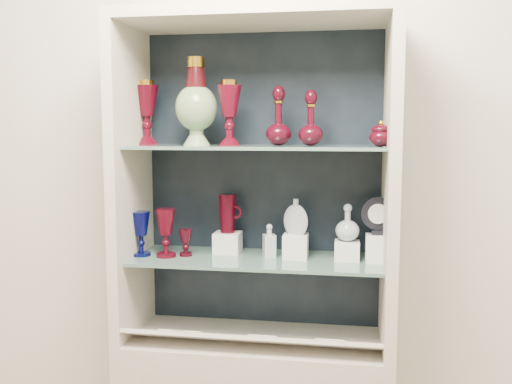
% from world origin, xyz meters
% --- Properties ---
extents(wall_back, '(3.50, 0.02, 2.80)m').
position_xyz_m(wall_back, '(0.00, 1.75, 1.40)').
color(wall_back, beige).
rests_on(wall_back, ground).
extents(cabinet_back_panel, '(0.98, 0.02, 1.15)m').
position_xyz_m(cabinet_back_panel, '(0.00, 1.72, 1.32)').
color(cabinet_back_panel, black).
rests_on(cabinet_back_panel, cabinet_base).
extents(cabinet_side_left, '(0.04, 0.40, 1.15)m').
position_xyz_m(cabinet_side_left, '(-0.48, 1.53, 1.32)').
color(cabinet_side_left, beige).
rests_on(cabinet_side_left, cabinet_base).
extents(cabinet_side_right, '(0.04, 0.40, 1.15)m').
position_xyz_m(cabinet_side_right, '(0.48, 1.53, 1.32)').
color(cabinet_side_right, beige).
rests_on(cabinet_side_right, cabinet_base).
extents(cabinet_top_cap, '(1.00, 0.40, 0.04)m').
position_xyz_m(cabinet_top_cap, '(0.00, 1.53, 1.92)').
color(cabinet_top_cap, beige).
rests_on(cabinet_top_cap, cabinet_side_left).
extents(shelf_lower, '(0.92, 0.34, 0.01)m').
position_xyz_m(shelf_lower, '(0.00, 1.55, 1.04)').
color(shelf_lower, slate).
rests_on(shelf_lower, cabinet_side_left).
extents(shelf_upper, '(0.92, 0.34, 0.01)m').
position_xyz_m(shelf_upper, '(0.00, 1.55, 1.46)').
color(shelf_upper, slate).
rests_on(shelf_upper, cabinet_side_left).
extents(label_ledge, '(0.92, 0.17, 0.09)m').
position_xyz_m(label_ledge, '(0.00, 1.42, 0.78)').
color(label_ledge, beige).
rests_on(label_ledge, cabinet_base).
extents(label_card_0, '(0.10, 0.06, 0.03)m').
position_xyz_m(label_card_0, '(0.28, 1.42, 0.80)').
color(label_card_0, white).
rests_on(label_card_0, label_ledge).
extents(label_card_1, '(0.10, 0.06, 0.03)m').
position_xyz_m(label_card_1, '(0.04, 1.42, 0.80)').
color(label_card_1, white).
rests_on(label_card_1, label_ledge).
extents(label_card_2, '(0.10, 0.06, 0.03)m').
position_xyz_m(label_card_2, '(-0.23, 1.42, 0.80)').
color(label_card_2, white).
rests_on(label_card_2, label_ledge).
extents(label_card_3, '(0.10, 0.06, 0.03)m').
position_xyz_m(label_card_3, '(-0.29, 1.42, 0.80)').
color(label_card_3, white).
rests_on(label_card_3, label_ledge).
extents(pedestal_lamp_left, '(0.11, 0.11, 0.24)m').
position_xyz_m(pedestal_lamp_left, '(-0.44, 1.61, 1.59)').
color(pedestal_lamp_left, '#4B0714').
rests_on(pedestal_lamp_left, shelf_upper).
extents(pedestal_lamp_right, '(0.12, 0.12, 0.23)m').
position_xyz_m(pedestal_lamp_right, '(-0.10, 1.53, 1.59)').
color(pedestal_lamp_right, '#4B0714').
rests_on(pedestal_lamp_right, shelf_upper).
extents(enamel_urn, '(0.16, 0.16, 0.32)m').
position_xyz_m(enamel_urn, '(-0.22, 1.54, 1.63)').
color(enamel_urn, '#0F4D23').
rests_on(enamel_urn, shelf_upper).
extents(ruby_decanter_a, '(0.12, 0.12, 0.24)m').
position_xyz_m(ruby_decanter_a, '(0.08, 1.56, 1.59)').
color(ruby_decanter_a, '#3B0611').
rests_on(ruby_decanter_a, shelf_upper).
extents(ruby_decanter_b, '(0.11, 0.11, 0.21)m').
position_xyz_m(ruby_decanter_b, '(0.20, 1.55, 1.58)').
color(ruby_decanter_b, '#3B0611').
rests_on(ruby_decanter_b, shelf_upper).
extents(lidded_bowl, '(0.10, 0.10, 0.09)m').
position_xyz_m(lidded_bowl, '(0.44, 1.49, 1.52)').
color(lidded_bowl, '#3B0611').
rests_on(lidded_bowl, shelf_upper).
extents(cobalt_goblet, '(0.09, 0.09, 0.17)m').
position_xyz_m(cobalt_goblet, '(-0.44, 1.52, 1.13)').
color(cobalt_goblet, '#02053F').
rests_on(cobalt_goblet, shelf_lower).
extents(ruby_goblet_tall, '(0.09, 0.09, 0.18)m').
position_xyz_m(ruby_goblet_tall, '(-0.34, 1.51, 1.14)').
color(ruby_goblet_tall, '#4B0714').
rests_on(ruby_goblet_tall, shelf_lower).
extents(ruby_goblet_small, '(0.06, 0.06, 0.10)m').
position_xyz_m(ruby_goblet_small, '(-0.27, 1.54, 1.10)').
color(ruby_goblet_small, '#3B0611').
rests_on(ruby_goblet_small, shelf_lower).
extents(riser_ruby_pitcher, '(0.10, 0.10, 0.08)m').
position_xyz_m(riser_ruby_pitcher, '(-0.13, 1.62, 1.09)').
color(riser_ruby_pitcher, silver).
rests_on(riser_ruby_pitcher, shelf_lower).
extents(ruby_pitcher, '(0.13, 0.10, 0.15)m').
position_xyz_m(ruby_pitcher, '(-0.13, 1.62, 1.20)').
color(ruby_pitcher, '#4B0714').
rests_on(ruby_pitcher, riser_ruby_pitcher).
extents(clear_square_bottle, '(0.06, 0.06, 0.13)m').
position_xyz_m(clear_square_bottle, '(0.04, 1.57, 1.11)').
color(clear_square_bottle, '#A6B7C2').
rests_on(clear_square_bottle, shelf_lower).
extents(riser_flat_flask, '(0.09, 0.09, 0.09)m').
position_xyz_m(riser_flat_flask, '(0.14, 1.57, 1.09)').
color(riser_flat_flask, silver).
rests_on(riser_flat_flask, shelf_lower).
extents(flat_flask, '(0.11, 0.07, 0.14)m').
position_xyz_m(flat_flask, '(0.14, 1.57, 1.21)').
color(flat_flask, '#9FA5B3').
rests_on(flat_flask, riser_flat_flask).
extents(riser_clear_round_decanter, '(0.09, 0.09, 0.07)m').
position_xyz_m(riser_clear_round_decanter, '(0.33, 1.57, 1.08)').
color(riser_clear_round_decanter, silver).
rests_on(riser_clear_round_decanter, shelf_lower).
extents(clear_round_decanter, '(0.09, 0.09, 0.13)m').
position_xyz_m(clear_round_decanter, '(0.33, 1.57, 1.19)').
color(clear_round_decanter, '#A6B7C2').
rests_on(clear_round_decanter, riser_clear_round_decanter).
extents(riser_cameo_medallion, '(0.08, 0.08, 0.10)m').
position_xyz_m(riser_cameo_medallion, '(0.44, 1.55, 1.10)').
color(riser_cameo_medallion, silver).
rests_on(riser_cameo_medallion, shelf_lower).
extents(cameo_medallion, '(0.12, 0.06, 0.14)m').
position_xyz_m(cameo_medallion, '(0.44, 1.55, 1.22)').
color(cameo_medallion, black).
rests_on(cameo_medallion, riser_cameo_medallion).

